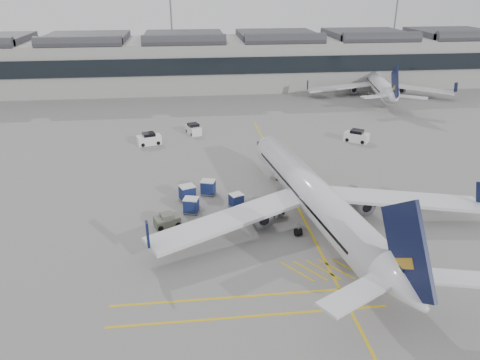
{
  "coord_description": "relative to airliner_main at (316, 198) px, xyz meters",
  "views": [
    {
      "loc": [
        -2.12,
        -41.24,
        24.11
      ],
      "look_at": [
        3.26,
        4.88,
        4.0
      ],
      "focal_mm": 35.0,
      "sensor_mm": 36.0,
      "label": 1
    }
  ],
  "objects": [
    {
      "name": "ground",
      "position": [
        -10.78,
        -1.36,
        -3.08
      ],
      "size": [
        220.0,
        220.0,
        0.0
      ],
      "primitive_type": "plane",
      "color": "gray",
      "rests_on": "ground"
    },
    {
      "name": "pushback_tug",
      "position": [
        -15.49,
        1.43,
        -2.43
      ],
      "size": [
        2.96,
        2.31,
        1.46
      ],
      "rotation": [
        0.0,
        0.0,
        0.32
      ],
      "color": "#535649",
      "rests_on": "ground"
    },
    {
      "name": "safety_cone_nose",
      "position": [
        2.29,
        22.2,
        -2.82
      ],
      "size": [
        0.37,
        0.37,
        0.52
      ],
      "primitive_type": "cone",
      "color": "#F24C0A",
      "rests_on": "ground"
    },
    {
      "name": "belt_loader",
      "position": [
        -5.2,
        3.07,
        -2.55
      ],
      "size": [
        4.55,
        2.66,
        1.8
      ],
      "rotation": [
        0.0,
        0.0,
        -0.35
      ],
      "color": "silver",
      "rests_on": "ground"
    },
    {
      "name": "ramp_agent_a",
      "position": [
        -5.99,
        3.87,
        -2.23
      ],
      "size": [
        0.73,
        0.71,
        1.69
      ],
      "primitive_type": "imported",
      "rotation": [
        0.0,
        0.0,
        0.72
      ],
      "color": "orange",
      "rests_on": "ground"
    },
    {
      "name": "light_masts",
      "position": [
        -12.44,
        84.64,
        11.42
      ],
      "size": [
        113.0,
        0.6,
        25.45
      ],
      "color": "slate",
      "rests_on": "ground"
    },
    {
      "name": "apron_markings",
      "position": [
        -0.78,
        8.64,
        -3.07
      ],
      "size": [
        0.25,
        60.0,
        0.01
      ],
      "primitive_type": "cube",
      "color": "gold",
      "rests_on": "ground"
    },
    {
      "name": "baggage_cart_b",
      "position": [
        -7.76,
        5.09,
        -2.21
      ],
      "size": [
        1.92,
        1.79,
        1.61
      ],
      "rotation": [
        0.0,
        0.0,
        0.43
      ],
      "color": "gray",
      "rests_on": "ground"
    },
    {
      "name": "ramp_agent_b",
      "position": [
        -6.68,
        2.21,
        -2.26
      ],
      "size": [
        1.0,
        0.98,
        1.63
      ],
      "primitive_type": "imported",
      "rotation": [
        0.0,
        0.0,
        3.85
      ],
      "color": "#FF470D",
      "rests_on": "ground"
    },
    {
      "name": "airliner_far",
      "position": [
        29.14,
        55.81,
        -0.33
      ],
      "size": [
        31.59,
        34.82,
        9.34
      ],
      "rotation": [
        0.0,
        0.0,
        -0.19
      ],
      "color": "silver",
      "rests_on": "ground"
    },
    {
      "name": "safety_cone_engine",
      "position": [
        5.88,
        8.21,
        -2.8
      ],
      "size": [
        0.4,
        0.4,
        0.55
      ],
      "primitive_type": "cone",
      "color": "#F24C0A",
      "rests_on": "ground"
    },
    {
      "name": "service_van_right",
      "position": [
        13.9,
        26.05,
        -2.22
      ],
      "size": [
        4.1,
        3.68,
        1.91
      ],
      "rotation": [
        0.0,
        0.0,
        -0.62
      ],
      "color": "white",
      "rests_on": "ground"
    },
    {
      "name": "baggage_cart_a",
      "position": [
        -10.77,
        8.79,
        -2.1
      ],
      "size": [
        2.08,
        1.87,
        1.83
      ],
      "rotation": [
        0.0,
        0.0,
        -0.3
      ],
      "color": "gray",
      "rests_on": "ground"
    },
    {
      "name": "baggage_cart_d",
      "position": [
        -12.9,
        4.19,
        -2.12
      ],
      "size": [
        1.99,
        1.78,
        1.78
      ],
      "rotation": [
        0.0,
        0.0,
        -0.27
      ],
      "color": "gray",
      "rests_on": "ground"
    },
    {
      "name": "terminal",
      "position": [
        -10.78,
        70.57,
        3.06
      ],
      "size": [
        200.0,
        20.45,
        12.4
      ],
      "color": "#9E9E99",
      "rests_on": "ground"
    },
    {
      "name": "service_van_left",
      "position": [
        -18.99,
        28.48,
        -2.24
      ],
      "size": [
        4.02,
        2.8,
        1.87
      ],
      "rotation": [
        0.0,
        0.0,
        0.3
      ],
      "color": "white",
      "rests_on": "ground"
    },
    {
      "name": "airliner_main",
      "position": [
        0.0,
        0.0,
        0.0
      ],
      "size": [
        35.71,
        39.26,
        10.47
      ],
      "rotation": [
        0.0,
        0.0,
        0.13
      ],
      "color": "silver",
      "rests_on": "ground"
    },
    {
      "name": "service_van_mid",
      "position": [
        -11.94,
        33.11,
        -2.28
      ],
      "size": [
        2.8,
        3.84,
        1.78
      ],
      "rotation": [
        0.0,
        0.0,
        1.92
      ],
      "color": "white",
      "rests_on": "ground"
    },
    {
      "name": "baggage_cart_c",
      "position": [
        -13.28,
        7.33,
        -2.05
      ],
      "size": [
        2.23,
        2.05,
        1.92
      ],
      "rotation": [
        0.0,
        0.0,
        0.36
      ],
      "color": "gray",
      "rests_on": "ground"
    }
  ]
}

